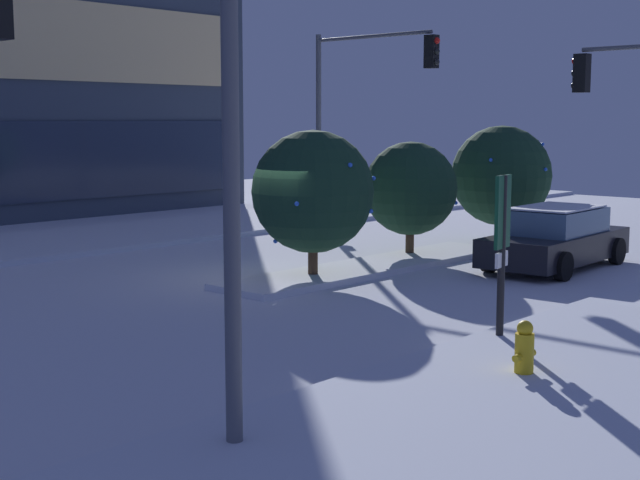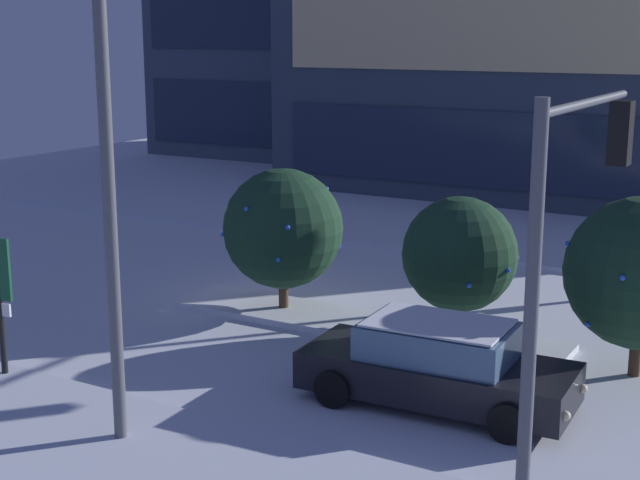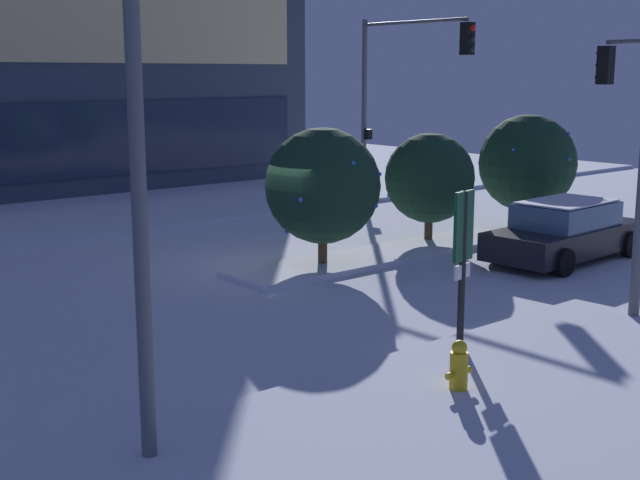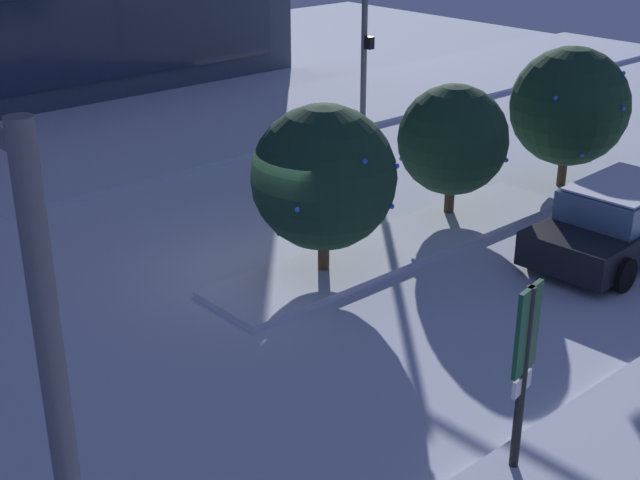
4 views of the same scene
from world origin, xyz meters
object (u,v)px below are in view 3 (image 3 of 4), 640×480
(traffic_light_corner_far_right, at_px, (403,77))
(decorated_tree_median, at_px, (430,178))
(parking_info_sign, at_px, (463,251))
(decorated_tree_right_of_median, at_px, (527,163))
(street_lamp_arched, at_px, (617,30))
(car_near, at_px, (565,232))
(traffic_light_corner_near_left, at_px, (57,103))
(decorated_tree_left_of_median, at_px, (323,186))
(fire_hydrant, at_px, (459,370))

(traffic_light_corner_far_right, distance_m, decorated_tree_median, 7.27)
(parking_info_sign, bearing_deg, decorated_tree_right_of_median, -69.20)
(traffic_light_corner_far_right, xyz_separation_m, parking_info_sign, (-10.58, -11.78, -2.72))
(parking_info_sign, bearing_deg, street_lamp_arched, -105.48)
(decorated_tree_right_of_median, bearing_deg, car_near, -130.14)
(traffic_light_corner_near_left, bearing_deg, car_near, -84.30)
(street_lamp_arched, bearing_deg, traffic_light_corner_far_right, -34.52)
(traffic_light_corner_near_left, relative_size, decorated_tree_left_of_median, 1.78)
(decorated_tree_left_of_median, bearing_deg, decorated_tree_median, 5.36)
(decorated_tree_left_of_median, distance_m, decorated_tree_right_of_median, 7.81)
(traffic_light_corner_far_right, bearing_deg, parking_info_sign, -41.93)
(street_lamp_arched, relative_size, decorated_tree_right_of_median, 2.44)
(fire_hydrant, xyz_separation_m, parking_info_sign, (1.65, 1.39, 1.29))
(traffic_light_corner_near_left, distance_m, decorated_tree_left_of_median, 9.70)
(traffic_light_corner_near_left, relative_size, decorated_tree_median, 1.97)
(car_near, distance_m, parking_info_sign, 7.99)
(traffic_light_corner_near_left, height_order, decorated_tree_right_of_median, traffic_light_corner_near_left)
(street_lamp_arched, xyz_separation_m, decorated_tree_left_of_median, (-1.47, 6.45, -3.35))
(street_lamp_arched, bearing_deg, decorated_tree_left_of_median, 8.02)
(traffic_light_corner_far_right, bearing_deg, decorated_tree_left_of_median, -56.01)
(traffic_light_corner_near_left, bearing_deg, decorated_tree_left_of_median, -61.36)
(street_lamp_arched, relative_size, decorated_tree_median, 2.75)
(parking_info_sign, distance_m, decorated_tree_median, 9.07)
(traffic_light_corner_far_right, xyz_separation_m, street_lamp_arched, (-6.90, -12.10, 0.91))
(decorated_tree_left_of_median, bearing_deg, decorated_tree_right_of_median, -0.26)
(street_lamp_arched, relative_size, decorated_tree_left_of_median, 2.48)
(fire_hydrant, relative_size, decorated_tree_median, 0.29)
(car_near, height_order, fire_hydrant, car_near)
(traffic_light_corner_far_right, bearing_deg, fire_hydrant, -42.90)
(traffic_light_corner_near_left, bearing_deg, parking_info_sign, -104.84)
(decorated_tree_median, xyz_separation_m, decorated_tree_left_of_median, (-4.09, -0.38, 0.18))
(car_near, distance_m, street_lamp_arched, 6.75)
(car_near, height_order, street_lamp_arched, street_lamp_arched)
(car_near, distance_m, decorated_tree_median, 3.88)
(traffic_light_corner_far_right, height_order, street_lamp_arched, street_lamp_arched)
(traffic_light_corner_near_left, distance_m, parking_info_sign, 6.76)
(car_near, height_order, traffic_light_corner_near_left, traffic_light_corner_near_left)
(traffic_light_corner_far_right, xyz_separation_m, traffic_light_corner_near_left, (-16.66, -10.17, -0.23))
(traffic_light_corner_near_left, distance_m, decorated_tree_right_of_median, 16.86)
(decorated_tree_median, relative_size, decorated_tree_right_of_median, 0.88)
(decorated_tree_median, height_order, decorated_tree_left_of_median, decorated_tree_left_of_median)
(car_near, xyz_separation_m, decorated_tree_right_of_median, (2.66, 3.15, 1.27))
(street_lamp_arched, height_order, decorated_tree_right_of_median, street_lamp_arched)
(car_near, relative_size, decorated_tree_right_of_median, 1.42)
(car_near, height_order, decorated_tree_right_of_median, decorated_tree_right_of_median)
(car_near, relative_size, fire_hydrant, 5.58)
(traffic_light_corner_far_right, xyz_separation_m, decorated_tree_median, (-4.28, -5.26, -2.62))
(traffic_light_corner_near_left, distance_m, decorated_tree_median, 13.53)
(decorated_tree_left_of_median, xyz_separation_m, decorated_tree_right_of_median, (7.81, -0.04, 0.00))
(traffic_light_corner_far_right, height_order, fire_hydrant, traffic_light_corner_far_right)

